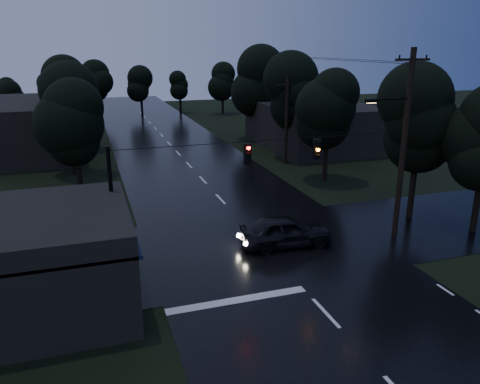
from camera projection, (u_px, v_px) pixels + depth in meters
main_road at (189, 165)px, 41.04m from camera, size 12.00×120.00×0.02m
cross_street at (262, 245)px, 24.73m from camera, size 60.00×9.00×0.02m
building_far_right at (313, 125)px, 48.19m from camera, size 10.00×14.00×4.40m
building_far_left at (24, 127)px, 45.15m from camera, size 10.00×16.00×5.00m
utility_pole_main at (403, 142)px, 24.47m from camera, size 3.50×0.30×10.00m
utility_pole_far at (286, 120)px, 40.55m from camera, size 2.00×0.30×7.50m
anchor_pole_left at (113, 213)px, 20.68m from camera, size 0.18×0.18×6.00m
span_signals at (282, 151)px, 22.41m from camera, size 15.00×0.37×1.12m
tree_corner_near at (420, 120)px, 26.84m from camera, size 4.48×4.48×9.44m
tree_left_a at (74, 125)px, 29.52m from camera, size 3.92×3.92×8.26m
tree_left_b at (66, 105)px, 36.48m from camera, size 4.20×4.20×8.85m
tree_left_c at (62, 89)px, 45.24m from camera, size 4.48×4.48×9.44m
tree_right_a at (328, 108)px, 34.80m from camera, size 4.20×4.20×8.85m
tree_right_b at (291, 93)px, 42.11m from camera, size 4.48×4.48×9.44m
tree_right_c at (259, 81)px, 51.24m from camera, size 4.76×4.76×10.03m
car at (285, 231)px, 24.39m from camera, size 4.94×2.26×1.64m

